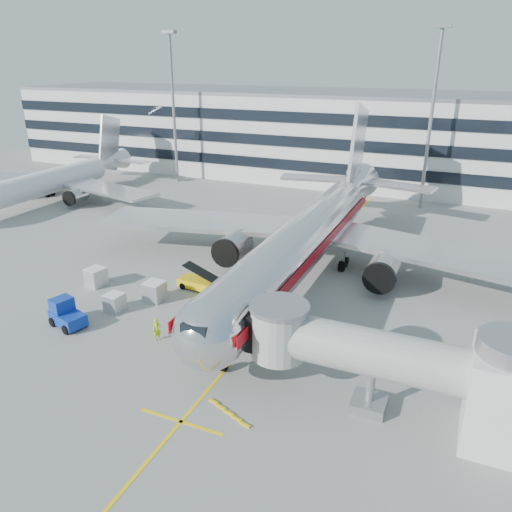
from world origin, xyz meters
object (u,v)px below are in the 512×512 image
at_px(belt_loader, 203,283).
at_px(cargo_container_right, 96,277).
at_px(main_jet, 310,234).
at_px(cargo_container_left, 155,291).
at_px(cargo_container_front, 115,302).
at_px(baggage_tug, 66,314).
at_px(ramp_worker, 157,330).

bearing_deg(belt_loader, cargo_container_right, -162.15).
relative_size(main_jet, cargo_container_left, 27.82).
height_order(cargo_container_right, cargo_container_front, cargo_container_right).
xyz_separation_m(belt_loader, cargo_container_front, (-5.15, -6.90, 0.10)).
relative_size(baggage_tug, cargo_container_left, 1.95).
xyz_separation_m(cargo_container_left, cargo_container_front, (-2.11, -3.16, -0.11)).
xyz_separation_m(baggage_tug, cargo_container_left, (4.13, 6.98, -0.12)).
xyz_separation_m(baggage_tug, cargo_container_front, (2.02, 3.82, -0.23)).
xyz_separation_m(belt_loader, baggage_tug, (-7.17, -10.71, 0.33)).
bearing_deg(cargo_container_front, baggage_tug, -117.90).
bearing_deg(belt_loader, baggage_tug, -123.81).
bearing_deg(main_jet, belt_loader, -134.01).
height_order(main_jet, cargo_container_left, main_jet).
relative_size(main_jet, baggage_tug, 14.27).
bearing_deg(cargo_container_front, ramp_worker, -23.35).
xyz_separation_m(cargo_container_right, ramp_worker, (11.49, -6.34, 0.01)).
relative_size(belt_loader, cargo_container_left, 2.91).
xyz_separation_m(main_jet, cargo_container_right, (-18.39, -11.71, -3.32)).
relative_size(cargo_container_right, cargo_container_front, 1.24).
height_order(baggage_tug, cargo_container_left, baggage_tug).
height_order(cargo_container_front, ramp_worker, ramp_worker).
distance_m(main_jet, cargo_container_front, 20.53).
bearing_deg(cargo_container_front, main_jet, 49.06).
distance_m(main_jet, ramp_worker, 19.60).
bearing_deg(main_jet, baggage_tug, -128.65).
distance_m(belt_loader, cargo_container_front, 8.61).
height_order(cargo_container_right, ramp_worker, ramp_worker).
bearing_deg(cargo_container_front, cargo_container_left, 56.25).
bearing_deg(cargo_container_left, cargo_container_right, 176.62).
bearing_deg(belt_loader, ramp_worker, -82.83).
xyz_separation_m(belt_loader, cargo_container_left, (-3.04, -3.74, 0.21)).
height_order(belt_loader, ramp_worker, belt_loader).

